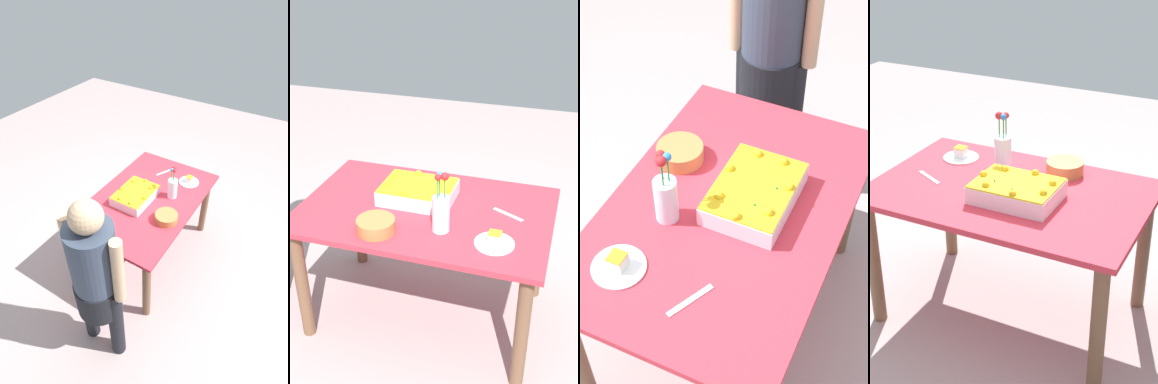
# 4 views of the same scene
# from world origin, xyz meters

# --- Properties ---
(ground_plane) EXTENTS (8.00, 8.00, 0.00)m
(ground_plane) POSITION_xyz_m (0.00, 0.00, 0.00)
(ground_plane) COLOR #AA9695
(dining_table) EXTENTS (1.34, 0.87, 0.74)m
(dining_table) POSITION_xyz_m (0.00, 0.00, 0.62)
(dining_table) COLOR #CC303F
(dining_table) RESTS_ON ground_plane
(sheet_cake) EXTENTS (0.39, 0.29, 0.11)m
(sheet_cake) POSITION_xyz_m (-0.07, 0.08, 0.78)
(sheet_cake) COLOR white
(sheet_cake) RESTS_ON dining_table
(serving_plate_with_slice) EXTENTS (0.19, 0.19, 0.07)m
(serving_plate_with_slice) POSITION_xyz_m (0.41, -0.22, 0.75)
(serving_plate_with_slice) COLOR white
(serving_plate_with_slice) RESTS_ON dining_table
(cake_knife) EXTENTS (0.17, 0.10, 0.00)m
(cake_knife) POSITION_xyz_m (0.43, 0.06, 0.74)
(cake_knife) COLOR silver
(cake_knife) RESTS_ON dining_table
(flower_vase) EXTENTS (0.09, 0.09, 0.32)m
(flower_vase) POSITION_xyz_m (0.14, -0.18, 0.85)
(flower_vase) COLOR white
(flower_vase) RESTS_ON dining_table
(fruit_bowl) EXTENTS (0.19, 0.19, 0.07)m
(fruit_bowl) POSITION_xyz_m (-0.17, -0.29, 0.77)
(fruit_bowl) COLOR #B57740
(fruit_bowl) RESTS_ON dining_table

